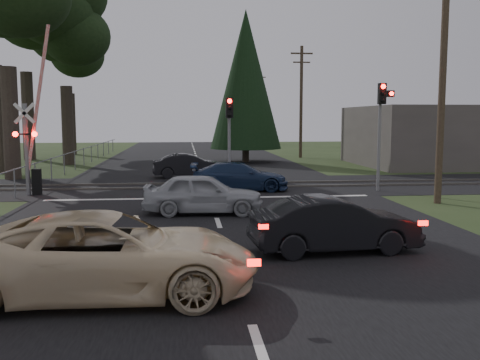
{
  "coord_description": "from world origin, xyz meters",
  "views": [
    {
      "loc": [
        -1.02,
        -13.09,
        3.18
      ],
      "look_at": [
        0.69,
        3.18,
        1.3
      ],
      "focal_mm": 40.0,
      "sensor_mm": 36.0,
      "label": 1
    }
  ],
  "objects": [
    {
      "name": "road",
      "position": [
        0.0,
        10.0,
        0.01
      ],
      "size": [
        14.0,
        100.0,
        0.01
      ],
      "primitive_type": "cube",
      "color": "black",
      "rests_on": "ground"
    },
    {
      "name": "euc_tree_e",
      "position": [
        -11.0,
        36.0,
        9.51
      ],
      "size": [
        6.0,
        6.0,
        13.2
      ],
      "color": "#473D33",
      "rests_on": "ground"
    },
    {
      "name": "utility_pole_mid",
      "position": [
        8.5,
        30.0,
        4.73
      ],
      "size": [
        1.8,
        0.26,
        9.0
      ],
      "color": "#4C3D2D",
      "rests_on": "ground"
    },
    {
      "name": "ground",
      "position": [
        0.0,
        0.0,
        0.0
      ],
      "size": [
        120.0,
        120.0,
        0.0
      ],
      "primitive_type": "plane",
      "color": "#293A1A",
      "rests_on": "ground"
    },
    {
      "name": "crossing_signal",
      "position": [
        -7.27,
        9.79,
        2.06
      ],
      "size": [
        1.62,
        0.38,
        6.96
      ],
      "color": "slate",
      "rests_on": "ground"
    },
    {
      "name": "traffic_signal_right",
      "position": [
        7.55,
        9.47,
        3.31
      ],
      "size": [
        0.68,
        0.48,
        4.7
      ],
      "color": "slate",
      "rests_on": "ground"
    },
    {
      "name": "silver_car",
      "position": [
        -0.4,
        4.65,
        0.68
      ],
      "size": [
        4.1,
        1.89,
        1.36
      ],
      "primitive_type": "imported",
      "rotation": [
        0.0,
        0.0,
        1.5
      ],
      "color": "#A3A7AB",
      "rests_on": "ground"
    },
    {
      "name": "dark_hatchback",
      "position": [
        2.53,
        -0.85,
        0.66
      ],
      "size": [
        4.11,
        1.73,
        1.32
      ],
      "primitive_type": "imported",
      "rotation": [
        0.0,
        0.0,
        1.66
      ],
      "color": "black",
      "rests_on": "ground"
    },
    {
      "name": "rail_far",
      "position": [
        0.0,
        12.8,
        0.05
      ],
      "size": [
        120.0,
        0.12,
        0.1
      ],
      "primitive_type": "cube",
      "color": "#59544C",
      "rests_on": "ground"
    },
    {
      "name": "traffic_signal_center",
      "position": [
        1.0,
        10.68,
        2.81
      ],
      "size": [
        0.32,
        0.48,
        4.1
      ],
      "color": "slate",
      "rests_on": "ground"
    },
    {
      "name": "euc_tree_c",
      "position": [
        -9.0,
        25.0,
        9.51
      ],
      "size": [
        6.0,
        6.0,
        13.2
      ],
      "color": "#473D33",
      "rests_on": "ground"
    },
    {
      "name": "utility_pole_far",
      "position": [
        8.5,
        55.0,
        4.73
      ],
      "size": [
        1.8,
        0.26,
        9.0
      ],
      "color": "#4C3D2D",
      "rests_on": "ground"
    },
    {
      "name": "rail_near",
      "position": [
        0.0,
        11.2,
        0.05
      ],
      "size": [
        120.0,
        0.12,
        0.1
      ],
      "primitive_type": "cube",
      "color": "#59544C",
      "rests_on": "ground"
    },
    {
      "name": "utility_pole_near",
      "position": [
        8.5,
        6.0,
        4.73
      ],
      "size": [
        1.8,
        0.26,
        9.0
      ],
      "color": "#4C3D2D",
      "rests_on": "ground"
    },
    {
      "name": "dark_car_far",
      "position": [
        -0.77,
        15.9,
        0.64
      ],
      "size": [
        3.95,
        1.56,
        1.28
      ],
      "primitive_type": "imported",
      "rotation": [
        0.0,
        0.0,
        1.62
      ],
      "color": "black",
      "rests_on": "ground"
    },
    {
      "name": "conifer_tree",
      "position": [
        3.5,
        26.0,
        5.99
      ],
      "size": [
        5.2,
        5.2,
        11.0
      ],
      "color": "#473D33",
      "rests_on": "ground"
    },
    {
      "name": "euc_tree_d",
      "position": [
        -13.0,
        30.0,
        11.91
      ],
      "size": [
        7.5,
        7.5,
        16.5
      ],
      "color": "#473D33",
      "rests_on": "ground"
    },
    {
      "name": "stop_line",
      "position": [
        0.0,
        8.2,
        0.01
      ],
      "size": [
        13.0,
        0.35,
        0.0
      ],
      "primitive_type": "cube",
      "color": "silver",
      "rests_on": "ground"
    },
    {
      "name": "cream_coupe",
      "position": [
        -2.4,
        -3.52,
        0.75
      ],
      "size": [
        5.46,
        2.6,
        1.5
      ],
      "primitive_type": "imported",
      "rotation": [
        0.0,
        0.0,
        1.55
      ],
      "color": "beige",
      "rests_on": "ground"
    },
    {
      "name": "blue_sedan",
      "position": [
        1.41,
        10.32,
        0.62
      ],
      "size": [
        4.42,
        2.08,
        1.25
      ],
      "primitive_type": "imported",
      "rotation": [
        0.0,
        0.0,
        1.49
      ],
      "color": "#19294B",
      "rests_on": "ground"
    },
    {
      "name": "fence_left",
      "position": [
        -7.8,
        22.5,
        0.0
      ],
      "size": [
        0.1,
        36.0,
        1.2
      ],
      "primitive_type": null,
      "color": "slate",
      "rests_on": "ground"
    },
    {
      "name": "rail_corridor",
      "position": [
        0.0,
        12.0,
        0.01
      ],
      "size": [
        120.0,
        8.0,
        0.01
      ],
      "primitive_type": "cube",
      "color": "black",
      "rests_on": "ground"
    },
    {
      "name": "building_right",
      "position": [
        18.0,
        22.0,
        2.0
      ],
      "size": [
        14.0,
        10.0,
        4.0
      ],
      "primitive_type": "cube",
      "color": "#59514C",
      "rests_on": "ground"
    }
  ]
}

